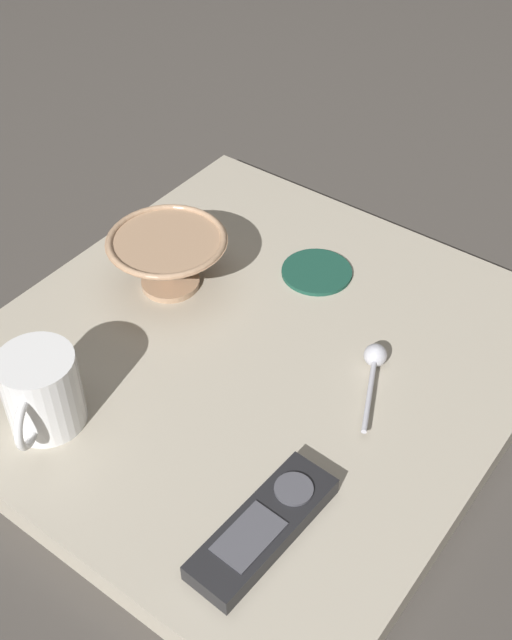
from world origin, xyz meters
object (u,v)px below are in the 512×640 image
teaspoon (374,361)px  tv_remote_near (264,527)px  drink_coaster (317,272)px  coffee_mug (41,392)px  cereal_bowl (168,259)px

teaspoon → tv_remote_near: size_ratio=0.70×
teaspoon → drink_coaster: size_ratio=1.29×
coffee_mug → drink_coaster: (0.09, 0.38, -0.04)m
cereal_bowl → teaspoon: size_ratio=1.27×
teaspoon → drink_coaster: (-0.15, 0.10, -0.01)m
drink_coaster → teaspoon: bearing=-35.5°
cereal_bowl → tv_remote_near: bearing=-35.6°
coffee_mug → teaspoon: bearing=48.4°
cereal_bowl → tv_remote_near: 0.38m
teaspoon → tv_remote_near: bearing=-84.0°
coffee_mug → drink_coaster: coffee_mug is taller
cereal_bowl → coffee_mug: (0.04, -0.25, 0.00)m
coffee_mug → teaspoon: 0.36m
cereal_bowl → drink_coaster: 0.19m
tv_remote_near → drink_coaster: bearing=116.1°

